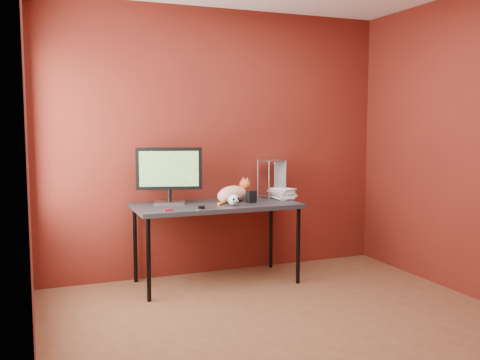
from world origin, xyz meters
name	(u,v)px	position (x,y,z in m)	size (l,w,h in m)	color
room	(302,129)	(0.00, 0.00, 1.45)	(3.52, 3.52, 2.61)	brown
desk	(216,209)	(-0.15, 1.37, 0.70)	(1.50, 0.70, 0.75)	black
monitor	(169,173)	(-0.56, 1.49, 1.04)	(0.59, 0.26, 0.52)	#A1A1A6
cat	(233,194)	(0.03, 1.42, 0.83)	(0.42, 0.33, 0.23)	#C86D2A
skull_mug	(233,200)	(-0.05, 1.18, 0.80)	(0.10, 0.10, 0.10)	white
speaker	(251,197)	(0.17, 1.30, 0.80)	(0.10, 0.10, 0.11)	black
book_stack	(275,141)	(0.48, 1.43, 1.32)	(0.24, 0.27, 1.14)	beige
wire_rack	(272,178)	(0.52, 1.59, 0.94)	(0.26, 0.23, 0.38)	#A1A1A6
pocket_knife	(168,210)	(-0.67, 1.11, 0.76)	(0.08, 0.02, 0.02)	#AD0D27
black_gadget	(201,207)	(-0.37, 1.11, 0.76)	(0.06, 0.03, 0.03)	black
washer	(199,209)	(-0.41, 1.08, 0.75)	(0.05, 0.05, 0.00)	#A1A1A6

